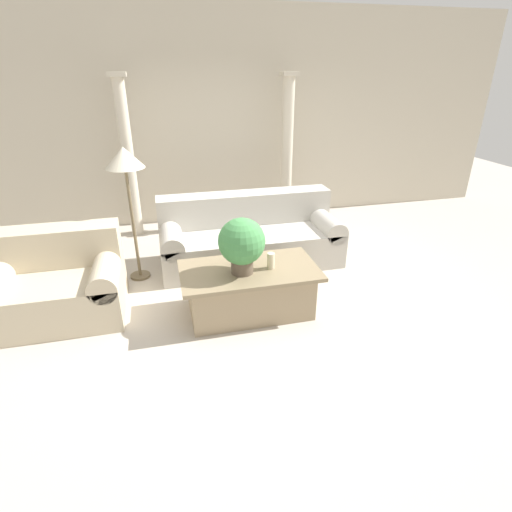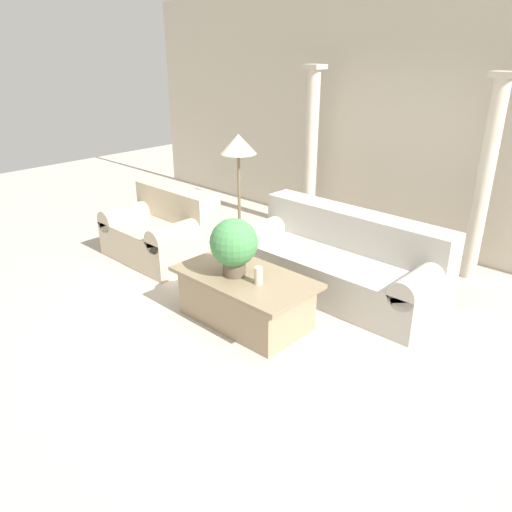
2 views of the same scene
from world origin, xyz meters
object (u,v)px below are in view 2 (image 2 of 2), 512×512
object	(u,v)px
sofa_long	(340,261)
loveseat	(163,230)
coffee_table	(245,298)
floor_lamp	(238,151)
potted_plant	(234,244)

from	to	relation	value
sofa_long	loveseat	world-z (taller)	same
loveseat	coffee_table	bearing A→B (deg)	-13.37
floor_lamp	sofa_long	bearing A→B (deg)	6.25
coffee_table	floor_lamp	distance (m)	1.91
coffee_table	potted_plant	xyz separation A→B (m)	(-0.08, -0.06, 0.56)
loveseat	floor_lamp	xyz separation A→B (m)	(0.78, 0.60, 1.02)
loveseat	potted_plant	xyz separation A→B (m)	(1.83, -0.51, 0.46)
loveseat	potted_plant	distance (m)	1.96
loveseat	coffee_table	distance (m)	1.97
loveseat	coffee_table	world-z (taller)	loveseat
sofa_long	coffee_table	distance (m)	1.24
loveseat	floor_lamp	distance (m)	1.42
potted_plant	floor_lamp	size ratio (longest dim) A/B	0.36
coffee_table	floor_lamp	world-z (taller)	floor_lamp
loveseat	sofa_long	bearing A→B (deg)	18.97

